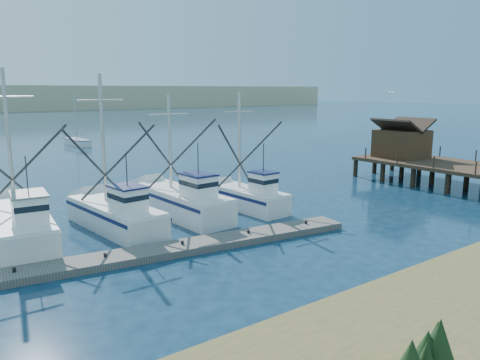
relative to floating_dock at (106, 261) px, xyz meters
The scene contains 6 objects.
ground 11.66m from the floating_dock, 33.61° to the right, with size 500.00×500.00×0.00m, color #0C2239.
floating_dock is the anchor object (origin of this frame).
timber_pier 31.36m from the floating_dock, ahead, with size 7.00×20.00×8.00m.
trawler_fleet 5.19m from the floating_dock, 91.27° to the left, with size 27.01×9.53×9.55m.
sailboat_near 52.43m from the floating_dock, 74.27° to the left, with size 2.23×6.53×8.10m.
flying_gull 27.87m from the floating_dock, ahead, with size 1.21×0.22×0.22m.
Camera 1 is at (-17.09, -14.85, 8.37)m, focal length 35.00 mm.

